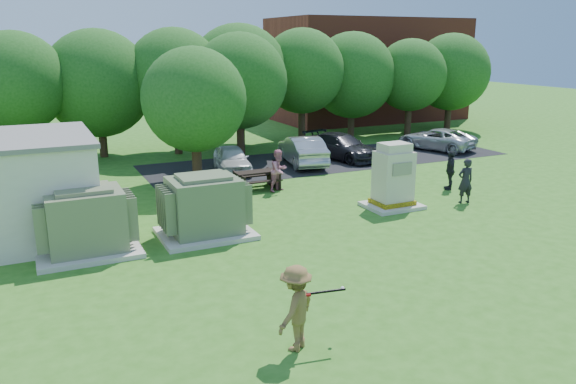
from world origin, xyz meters
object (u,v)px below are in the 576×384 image
car_dark (342,147)px  picnic_table (257,178)px  car_white (232,159)px  car_silver_b (436,139)px  batter (296,308)px  transformer_right (205,208)px  generator_cabinet (393,180)px  person_by_generator (465,181)px  car_silver_a (302,150)px  person_walking_right (450,170)px  person_at_picnic (279,170)px  transformer_left (86,223)px

car_dark → picnic_table: bearing=-163.5°
car_white → car_silver_b: 12.97m
batter → car_white: (4.40, 16.16, -0.29)m
transformer_right → generator_cabinet: 7.55m
car_white → person_by_generator: bearing=-45.0°
car_silver_a → car_silver_b: 9.07m
generator_cabinet → person_walking_right: bearing=17.4°
person_at_picnic → person_walking_right: bearing=-47.3°
transformer_left → generator_cabinet: generator_cabinet is taller
person_walking_right → car_silver_b: (5.55, 7.61, -0.21)m
transformer_left → car_white: (7.70, 8.52, -0.33)m
person_at_picnic → car_silver_a: 5.49m
person_at_picnic → car_silver_a: (3.32, 4.37, -0.15)m
car_silver_a → batter: bearing=73.8°
picnic_table → car_dark: car_dark is taller
transformer_right → car_white: size_ratio=0.80×
car_white → car_dark: bearing=13.0°
person_by_generator → person_walking_right: (0.89, 1.92, -0.05)m
person_at_picnic → car_silver_a: person_at_picnic is taller
picnic_table → car_silver_a: 5.48m
batter → person_at_picnic: (4.97, 11.82, -0.02)m
person_at_picnic → generator_cabinet: bearing=-78.4°
person_walking_right → car_silver_b: 9.42m
picnic_table → batter: batter is taller
batter → car_dark: batter is taller
batter → person_by_generator: (10.91, 7.01, -0.03)m
generator_cabinet → car_silver_a: bearing=87.6°
car_dark → transformer_right: bearing=-154.3°
batter → car_dark: 19.81m
picnic_table → car_silver_b: size_ratio=0.41×
transformer_right → car_silver_a: 11.64m
generator_cabinet → picnic_table: bearing=127.7°
batter → car_white: bearing=-141.3°
batter → person_walking_right: batter is taller
generator_cabinet → person_at_picnic: size_ratio=1.39×
picnic_table → person_at_picnic: (0.74, -0.70, 0.41)m
person_at_picnic → batter: bearing=-137.1°
transformer_right → person_at_picnic: transformer_right is taller
transformer_right → picnic_table: (3.83, 4.88, -0.47)m
transformer_right → car_dark: bearing=40.4°
transformer_right → car_silver_b: transformer_right is taller
transformer_right → generator_cabinet: (7.55, 0.07, 0.14)m
generator_cabinet → batter: size_ratio=1.36×
transformer_left → picnic_table: (7.53, 4.88, -0.47)m
generator_cabinet → car_white: (-3.54, 8.44, -0.47)m
transformer_left → batter: size_ratio=1.62×
picnic_table → person_walking_right: bearing=-25.4°
car_silver_a → car_silver_b: bearing=-166.9°
person_at_picnic → car_dark: bearing=14.4°
generator_cabinet → person_walking_right: size_ratio=1.49×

